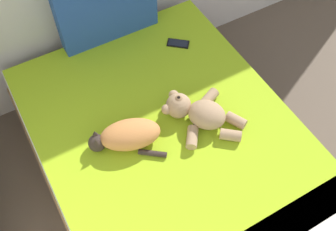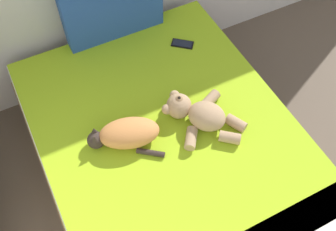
% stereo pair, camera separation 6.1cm
% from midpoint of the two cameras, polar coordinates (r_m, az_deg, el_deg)
% --- Properties ---
extents(bed, '(1.49, 1.99, 0.52)m').
position_cam_midpoint_polar(bed, '(2.51, 0.95, -5.87)').
color(bed, olive).
rests_on(bed, ground_plane).
extents(patterned_cushion, '(0.68, 0.12, 0.50)m').
position_cam_midpoint_polar(patterned_cushion, '(2.67, -7.42, 15.69)').
color(patterned_cushion, '#264C99').
rests_on(patterned_cushion, bed).
extents(cat, '(0.42, 0.34, 0.15)m').
position_cam_midpoint_polar(cat, '(2.21, -5.33, -2.69)').
color(cat, '#D18447').
rests_on(cat, bed).
extents(teddy_bear, '(0.42, 0.47, 0.16)m').
position_cam_midpoint_polar(teddy_bear, '(2.29, 5.21, 0.23)').
color(teddy_bear, tan).
rests_on(teddy_bear, bed).
extents(cell_phone, '(0.16, 0.15, 0.01)m').
position_cam_midpoint_polar(cell_phone, '(2.74, 2.75, 10.33)').
color(cell_phone, black).
rests_on(cell_phone, bed).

